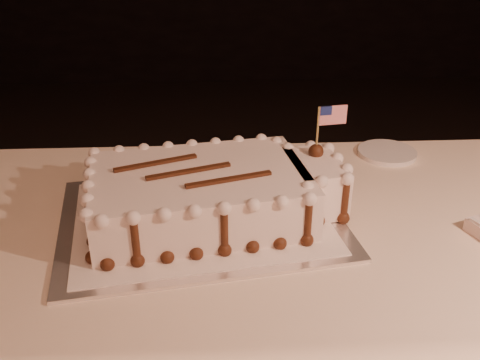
{
  "coord_description": "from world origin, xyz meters",
  "views": [
    {
      "loc": [
        -0.25,
        -0.31,
        1.33
      ],
      "look_at": [
        -0.21,
        0.62,
        0.84
      ],
      "focal_mm": 40.0,
      "sensor_mm": 36.0,
      "label": 1
    }
  ],
  "objects_px": {
    "banquet_table": "(328,357)",
    "side_plate": "(387,153)",
    "cake_board": "(201,218)",
    "sheet_cake": "(215,193)"
  },
  "relations": [
    {
      "from": "side_plate",
      "to": "banquet_table",
      "type": "bearing_deg",
      "value": -120.47
    },
    {
      "from": "banquet_table",
      "to": "cake_board",
      "type": "bearing_deg",
      "value": 175.28
    },
    {
      "from": "cake_board",
      "to": "sheet_cake",
      "type": "relative_size",
      "value": 1.03
    },
    {
      "from": "cake_board",
      "to": "sheet_cake",
      "type": "height_order",
      "value": "sheet_cake"
    },
    {
      "from": "banquet_table",
      "to": "cake_board",
      "type": "relative_size",
      "value": 4.3
    },
    {
      "from": "banquet_table",
      "to": "cake_board",
      "type": "xyz_separation_m",
      "value": [
        -0.29,
        0.02,
        0.38
      ]
    },
    {
      "from": "banquet_table",
      "to": "side_plate",
      "type": "relative_size",
      "value": 16.16
    },
    {
      "from": "cake_board",
      "to": "side_plate",
      "type": "relative_size",
      "value": 3.76
    },
    {
      "from": "cake_board",
      "to": "sheet_cake",
      "type": "distance_m",
      "value": 0.06
    },
    {
      "from": "banquet_table",
      "to": "cake_board",
      "type": "height_order",
      "value": "cake_board"
    }
  ]
}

